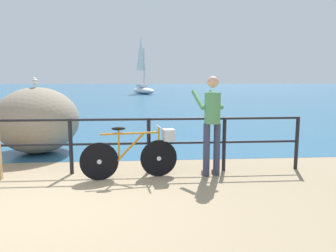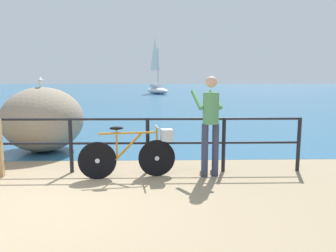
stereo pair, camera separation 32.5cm
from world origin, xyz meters
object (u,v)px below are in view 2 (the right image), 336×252
Objects in this scene: person_at_railing at (210,121)px; breakwater_boulder_main at (43,119)px; bicycle at (136,152)px; sailboat at (157,87)px; seagull at (41,81)px.

person_at_railing is 4.27m from breakwater_boulder_main.
person_at_railing is (1.31, 0.05, 0.53)m from bicycle.
person_at_railing is at bearing -24.80° from sailboat.
breakwater_boulder_main is (-3.69, 2.14, -0.23)m from person_at_railing.
bicycle is 3.24m from breakwater_boulder_main.
sailboat reaches higher than bicycle.
person_at_railing is at bearing -6.29° from bicycle.
seagull is at bearing -80.71° from breakwater_boulder_main.
seagull is at bearing 129.06° from bicycle.
breakwater_boulder_main is at bearing -14.10° from seagull.
seagull is (-3.68, 2.13, 0.68)m from person_at_railing.
bicycle is 0.95× the size of person_at_railing.
person_at_railing reaches higher than bicycle.
breakwater_boulder_main is at bearing 128.94° from bicycle.
seagull is at bearing -32.07° from sailboat.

